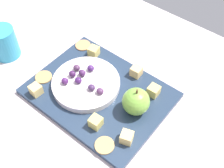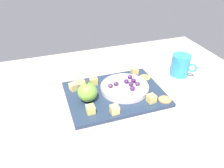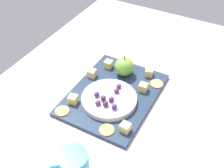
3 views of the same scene
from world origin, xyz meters
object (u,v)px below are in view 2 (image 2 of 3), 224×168
at_px(cheese_cube_4, 135,71).
at_px(grape_7, 138,84).
at_px(cup, 181,65).
at_px(cheese_cube_5, 91,109).
at_px(cracker_2, 145,78).
at_px(grape_2, 126,81).
at_px(grape_6, 110,86).
at_px(platter, 115,94).
at_px(grape_5, 131,84).
at_px(cracker_0, 79,82).
at_px(grape_4, 130,77).
at_px(cracker_1, 165,100).
at_px(cheese_cube_3, 94,81).
at_px(grape_3, 133,81).
at_px(cheese_cube_1, 115,110).
at_px(grape_0, 133,88).
at_px(apple_whole, 88,92).
at_px(cheese_cube_0, 151,99).
at_px(cheese_cube_2, 74,87).
at_px(serving_dish, 124,87).
at_px(grape_1, 116,84).

relative_size(cheese_cube_4, grape_7, 1.40).
bearing_deg(grape_7, cup, 15.62).
distance_m(cheese_cube_5, cup, 0.46).
relative_size(cheese_cube_4, cracker_2, 0.59).
bearing_deg(cup, grape_2, -172.58).
xyz_separation_m(grape_6, grape_7, (0.10, -0.02, 0.00)).
distance_m(platter, grape_5, 0.07).
xyz_separation_m(cracker_0, grape_4, (0.19, -0.07, 0.03)).
bearing_deg(cracker_1, cracker_2, 90.32).
bearing_deg(cracker_0, grape_6, -45.82).
bearing_deg(cracker_2, cheese_cube_3, 173.41).
xyz_separation_m(cheese_cube_4, grape_2, (-0.07, -0.09, 0.01)).
height_order(grape_2, grape_7, same).
height_order(cheese_cube_3, cup, cup).
bearing_deg(grape_3, cheese_cube_5, -153.39).
height_order(cheese_cube_1, grape_6, grape_6).
bearing_deg(grape_2, grape_3, -12.26).
xyz_separation_m(cheese_cube_3, grape_4, (0.14, -0.04, 0.01)).
distance_m(cheese_cube_4, grape_0, 0.16).
distance_m(apple_whole, cheese_cube_1, 0.12).
distance_m(cheese_cube_0, grape_5, 0.10).
bearing_deg(cheese_cube_4, cheese_cube_0, -96.82).
relative_size(cheese_cube_4, grape_0, 1.40).
distance_m(grape_5, grape_6, 0.08).
bearing_deg(grape_6, grape_3, 1.58).
distance_m(cheese_cube_2, cup, 0.47).
distance_m(cracker_0, cracker_1, 0.35).
xyz_separation_m(grape_2, cup, (0.27, 0.03, 0.01)).
xyz_separation_m(cheese_cube_3, cracker_0, (-0.05, 0.03, -0.01)).
bearing_deg(grape_3, serving_dish, -170.29).
relative_size(cracker_1, grape_4, 2.36).
bearing_deg(cheese_cube_1, serving_dish, 55.32).
height_order(cheese_cube_4, cup, cup).
relative_size(apple_whole, grape_2, 3.52).
bearing_deg(grape_2, grape_0, -86.95).
bearing_deg(grape_5, cheese_cube_2, 160.39).
bearing_deg(grape_7, cheese_cube_5, -159.83).
height_order(serving_dish, cheese_cube_2, cheese_cube_2).
bearing_deg(apple_whole, grape_0, -6.31).
distance_m(grape_0, grape_2, 0.05).
bearing_deg(grape_1, grape_5, -22.21).
height_order(cracker_1, grape_3, grape_3).
relative_size(platter, cheese_cube_5, 12.96).
bearing_deg(cracker_0, grape_4, -19.49).
height_order(cheese_cube_0, cracker_2, cheese_cube_0).
distance_m(apple_whole, cracker_1, 0.28).
bearing_deg(grape_3, cracker_0, 153.10).
distance_m(grape_3, cup, 0.24).
relative_size(serving_dish, cup, 1.95).
bearing_deg(grape_0, platter, 150.52).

